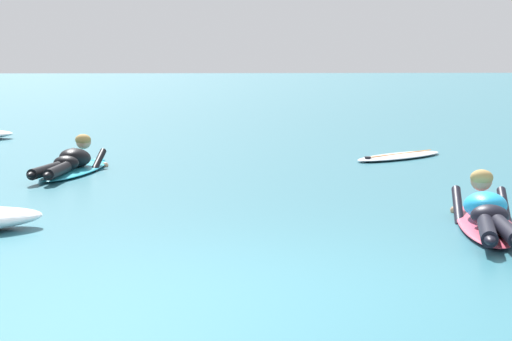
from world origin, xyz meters
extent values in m
plane|color=#2D6B7A|center=(0.00, 10.00, 0.00)|extent=(120.00, 120.00, 0.00)
ellipsoid|color=#E54C66|center=(2.37, 2.35, 0.04)|extent=(0.93, 2.37, 0.07)
ellipsoid|color=#E54C66|center=(2.58, 3.44, 0.05)|extent=(0.22, 0.23, 0.06)
ellipsoid|color=#1E9EDB|center=(2.38, 2.40, 0.20)|extent=(0.52, 0.75, 0.35)
ellipsoid|color=black|center=(2.31, 2.01, 0.17)|extent=(0.39, 0.34, 0.20)
cylinder|color=black|center=(2.12, 1.46, 0.14)|extent=(0.34, 0.84, 0.14)
ellipsoid|color=black|center=(2.02, 1.06, 0.14)|extent=(0.14, 0.23, 0.08)
cylinder|color=black|center=(2.28, 1.43, 0.14)|extent=(0.25, 0.85, 0.14)
cylinder|color=black|center=(2.24, 2.81, 0.12)|extent=(0.21, 0.63, 0.35)
sphere|color=tan|center=(2.31, 3.20, 0.02)|extent=(0.09, 0.09, 0.09)
cylinder|color=black|center=(2.66, 2.70, 0.12)|extent=(0.21, 0.63, 0.35)
sphere|color=tan|center=(2.74, 3.08, 0.02)|extent=(0.09, 0.09, 0.09)
sphere|color=tan|center=(2.46, 2.79, 0.38)|extent=(0.21, 0.21, 0.21)
ellipsoid|color=#AD894C|center=(2.45, 2.77, 0.41)|extent=(0.25, 0.24, 0.16)
ellipsoid|color=#2DB2D1|center=(-1.97, 6.70, 0.04)|extent=(0.98, 2.40, 0.07)
ellipsoid|color=#2DB2D1|center=(-1.76, 7.80, 0.05)|extent=(0.23, 0.23, 0.06)
ellipsoid|color=black|center=(-1.96, 6.75, 0.20)|extent=(0.52, 0.72, 0.34)
ellipsoid|color=black|center=(-2.03, 6.37, 0.17)|extent=(0.39, 0.34, 0.20)
cylinder|color=black|center=(-2.21, 5.83, 0.14)|extent=(0.34, 0.85, 0.14)
ellipsoid|color=black|center=(-2.31, 5.42, 0.14)|extent=(0.14, 0.23, 0.08)
cylinder|color=black|center=(-2.06, 5.80, 0.14)|extent=(0.25, 0.85, 0.14)
ellipsoid|color=black|center=(-2.11, 5.38, 0.14)|extent=(0.14, 0.23, 0.08)
cylinder|color=black|center=(-2.10, 7.15, 0.12)|extent=(0.19, 0.54, 0.31)
sphere|color=tan|center=(-2.04, 7.50, 0.02)|extent=(0.09, 0.09, 0.09)
cylinder|color=black|center=(-1.68, 7.04, 0.12)|extent=(0.19, 0.54, 0.31)
sphere|color=tan|center=(-1.61, 7.38, 0.02)|extent=(0.09, 0.09, 0.09)
sphere|color=tan|center=(-1.88, 7.13, 0.38)|extent=(0.21, 0.21, 0.21)
ellipsoid|color=#AD894C|center=(-1.89, 7.11, 0.41)|extent=(0.25, 0.24, 0.16)
ellipsoid|color=silver|center=(2.80, 8.23, 0.04)|extent=(1.82, 1.71, 0.07)
cube|color=orange|center=(2.80, 8.23, 0.07)|extent=(1.25, 1.11, 0.01)
cone|color=black|center=(2.22, 7.71, 0.01)|extent=(0.14, 0.14, 0.16)
camera|label=1|loc=(-0.29, -6.31, 1.61)|focal=67.49mm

